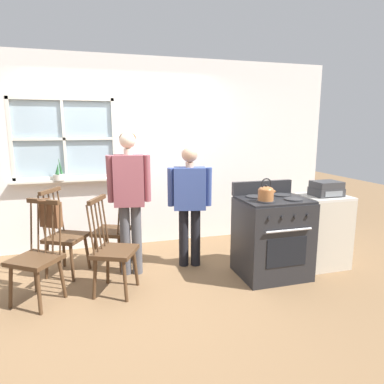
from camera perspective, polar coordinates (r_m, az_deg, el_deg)
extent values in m
plane|color=brown|center=(4.01, -8.76, -14.89)|extent=(16.00, 16.00, 0.00)
cube|color=white|center=(5.38, 5.41, 6.73)|extent=(3.31, 0.06, 2.70)
cube|color=white|center=(5.15, -19.74, -3.54)|extent=(1.36, 0.06, 1.02)
cube|color=white|center=(5.05, -21.18, 17.86)|extent=(1.36, 0.06, 0.58)
cube|color=silver|center=(4.97, -20.15, 1.77)|extent=(1.42, 0.10, 0.03)
cube|color=#9EB7C6|center=(5.01, -20.51, 8.30)|extent=(1.30, 0.01, 1.04)
cube|color=silver|center=(4.98, -20.54, 8.29)|extent=(0.04, 0.02, 1.10)
cube|color=silver|center=(4.98, -20.54, 8.29)|extent=(1.36, 0.02, 0.04)
cube|color=silver|center=(5.07, -28.03, 7.75)|extent=(0.04, 0.03, 1.10)
cube|color=silver|center=(4.98, -12.89, 8.70)|extent=(0.04, 0.03, 1.10)
cube|color=silver|center=(4.99, -20.95, 14.36)|extent=(1.36, 0.03, 0.04)
cube|color=silver|center=(5.03, -20.14, 2.27)|extent=(1.36, 0.03, 0.04)
cube|color=#4C331E|center=(3.73, -24.69, -10.24)|extent=(0.57, 0.57, 0.04)
cylinder|color=#4C331E|center=(3.83, -27.99, -13.79)|extent=(0.09, 0.06, 0.43)
cylinder|color=#4C331E|center=(3.61, -24.14, -15.01)|extent=(0.06, 0.09, 0.43)
cylinder|color=#4C331E|center=(4.04, -24.64, -12.26)|extent=(0.06, 0.09, 0.43)
cylinder|color=#4C331E|center=(3.82, -20.82, -13.27)|extent=(0.09, 0.06, 0.43)
cylinder|color=#4C331E|center=(3.89, -25.23, -5.31)|extent=(0.06, 0.07, 0.53)
cylinder|color=#4C331E|center=(3.83, -24.25, -5.48)|extent=(0.06, 0.07, 0.53)
cylinder|color=#4C331E|center=(3.77, -23.24, -5.65)|extent=(0.06, 0.07, 0.53)
cylinder|color=#4C331E|center=(3.71, -22.20, -5.82)|extent=(0.06, 0.07, 0.53)
cylinder|color=#4C331E|center=(3.65, -21.13, -6.00)|extent=(0.06, 0.07, 0.53)
cube|color=#4C331E|center=(3.70, -23.57, -1.46)|extent=(0.33, 0.25, 0.04)
cube|color=#4C331E|center=(4.31, -20.20, -7.12)|extent=(0.55, 0.56, 0.04)
cylinder|color=#4C331E|center=(4.17, -19.36, -11.12)|extent=(0.06, 0.09, 0.43)
cylinder|color=#4C331E|center=(4.44, -17.05, -9.61)|extent=(0.09, 0.06, 0.43)
cylinder|color=#4C331E|center=(4.34, -23.02, -10.51)|extent=(0.09, 0.06, 0.43)
cylinder|color=#4C331E|center=(4.60, -20.58, -9.12)|extent=(0.06, 0.09, 0.43)
cylinder|color=#4C331E|center=(4.19, -23.72, -4.09)|extent=(0.07, 0.05, 0.53)
cylinder|color=#4C331E|center=(4.26, -23.02, -3.80)|extent=(0.07, 0.05, 0.53)
cylinder|color=#4C331E|center=(4.33, -22.34, -3.52)|extent=(0.07, 0.05, 0.53)
cylinder|color=#4C331E|center=(4.40, -21.68, -3.24)|extent=(0.07, 0.05, 0.53)
cylinder|color=#4C331E|center=(4.47, -21.05, -2.98)|extent=(0.07, 0.05, 0.53)
cube|color=#4C331E|center=(4.27, -22.61, 0.15)|extent=(0.22, 0.35, 0.04)
cube|color=#4C331E|center=(3.70, -12.71, -9.66)|extent=(0.54, 0.55, 0.04)
cylinder|color=#4C331E|center=(3.59, -11.09, -14.34)|extent=(0.06, 0.09, 0.43)
cylinder|color=#4C331E|center=(3.88, -9.39, -12.28)|extent=(0.09, 0.06, 0.43)
cylinder|color=#4C331E|center=(3.71, -15.90, -13.75)|extent=(0.09, 0.06, 0.43)
cylinder|color=#4C331E|center=(3.99, -13.86, -11.82)|extent=(0.06, 0.09, 0.43)
cylinder|color=#4C331E|center=(3.52, -16.54, -6.31)|extent=(0.07, 0.05, 0.53)
cylinder|color=#4C331E|center=(3.60, -15.93, -5.91)|extent=(0.07, 0.05, 0.53)
cylinder|color=#4C331E|center=(3.68, -15.36, -5.52)|extent=(0.07, 0.05, 0.53)
cylinder|color=#4C331E|center=(3.76, -14.81, -5.15)|extent=(0.07, 0.05, 0.53)
cylinder|color=#4C331E|center=(3.84, -14.28, -4.79)|extent=(0.07, 0.05, 0.53)
cube|color=#4C331E|center=(3.61, -15.58, -1.23)|extent=(0.20, 0.36, 0.04)
cube|color=#4C331E|center=(4.40, -13.23, -6.37)|extent=(0.54, 0.55, 0.04)
cylinder|color=#4C331E|center=(4.68, -14.18, -8.41)|extent=(0.06, 0.09, 0.43)
cylinder|color=#4C331E|center=(4.39, -15.89, -9.82)|extent=(0.09, 0.06, 0.43)
cylinder|color=#4C331E|center=(4.57, -10.43, -8.72)|extent=(0.09, 0.06, 0.43)
cylinder|color=#4C331E|center=(4.27, -11.90, -10.20)|extent=(0.06, 0.09, 0.43)
cylinder|color=#4C331E|center=(4.43, -10.48, -2.55)|extent=(0.07, 0.05, 0.53)
cylinder|color=#4C331E|center=(4.35, -10.86, -2.82)|extent=(0.07, 0.05, 0.53)
cylinder|color=#4C331E|center=(4.27, -11.25, -3.10)|extent=(0.07, 0.05, 0.53)
cylinder|color=#4C331E|center=(4.19, -11.66, -3.39)|extent=(0.07, 0.05, 0.53)
cylinder|color=#4C331E|center=(4.10, -12.09, -3.69)|extent=(0.07, 0.05, 0.53)
cube|color=#4C331E|center=(4.21, -11.40, 0.63)|extent=(0.19, 0.36, 0.04)
cylinder|color=#4C4C51|center=(4.14, -11.03, -7.88)|extent=(0.12, 0.12, 0.83)
cylinder|color=#4C4C51|center=(4.13, -9.20, -7.85)|extent=(0.12, 0.12, 0.83)
cube|color=#934C56|center=(3.97, -10.46, 1.90)|extent=(0.37, 0.26, 0.59)
cylinder|color=#934C56|center=(3.96, -13.49, 2.11)|extent=(0.09, 0.12, 0.54)
cylinder|color=#934C56|center=(3.94, -7.46, 2.26)|extent=(0.09, 0.12, 0.54)
cylinder|color=beige|center=(3.93, -10.62, 6.63)|extent=(0.10, 0.10, 0.07)
sphere|color=beige|center=(3.92, -10.69, 8.49)|extent=(0.18, 0.18, 0.18)
ellipsoid|color=brown|center=(3.94, -10.68, 8.74)|extent=(0.19, 0.19, 0.15)
cylinder|color=black|center=(4.32, -1.39, -7.57)|extent=(0.12, 0.12, 0.73)
cylinder|color=black|center=(4.33, 0.60, -7.54)|extent=(0.12, 0.12, 0.73)
cube|color=#384C8E|center=(4.17, -0.41, 0.61)|extent=(0.42, 0.29, 0.51)
cylinder|color=#384C8E|center=(4.14, -3.59, 0.81)|extent=(0.10, 0.12, 0.48)
cylinder|color=#384C8E|center=(4.16, 2.78, 0.87)|extent=(0.10, 0.12, 0.48)
cylinder|color=tan|center=(4.13, -0.41, 4.56)|extent=(0.10, 0.10, 0.06)
sphere|color=tan|center=(4.11, -0.41, 6.32)|extent=(0.19, 0.19, 0.19)
ellipsoid|color=silver|center=(4.13, -0.42, 6.58)|extent=(0.20, 0.20, 0.16)
cube|color=#232326|center=(4.13, 13.19, -7.52)|extent=(0.77, 0.64, 0.90)
cube|color=black|center=(4.01, 13.47, -1.24)|extent=(0.76, 0.61, 0.02)
cylinder|color=#2D2D30|center=(3.81, 12.16, -1.52)|extent=(0.20, 0.20, 0.02)
cylinder|color=#2D2D30|center=(3.99, 16.56, -1.19)|extent=(0.20, 0.20, 0.02)
cylinder|color=#2D2D30|center=(4.04, 10.44, -0.78)|extent=(0.20, 0.20, 0.02)
cylinder|color=#2D2D30|center=(4.20, 14.68, -0.50)|extent=(0.20, 0.20, 0.02)
cube|color=#232326|center=(4.24, 11.60, 0.76)|extent=(0.77, 0.06, 0.16)
cube|color=black|center=(3.88, 15.52, -9.66)|extent=(0.48, 0.01, 0.32)
cylinder|color=silver|center=(3.79, 15.88, -6.18)|extent=(0.54, 0.02, 0.02)
cylinder|color=#232326|center=(3.65, 12.79, -4.35)|extent=(0.04, 0.02, 0.04)
cylinder|color=#232326|center=(3.72, 14.87, -4.13)|extent=(0.04, 0.02, 0.04)
cylinder|color=#232326|center=(3.80, 16.87, -3.92)|extent=(0.04, 0.02, 0.04)
cylinder|color=#232326|center=(3.89, 18.79, -3.72)|extent=(0.04, 0.02, 0.04)
cylinder|color=#A86638|center=(3.80, 12.20, -0.50)|extent=(0.17, 0.17, 0.12)
ellipsoid|color=#A86638|center=(3.79, 12.23, 0.39)|extent=(0.16, 0.16, 0.07)
sphere|color=black|center=(3.78, 12.26, 1.06)|extent=(0.03, 0.03, 0.03)
cylinder|color=#A86638|center=(3.84, 13.27, -0.17)|extent=(0.08, 0.03, 0.07)
torus|color=black|center=(3.78, 12.27, 1.36)|extent=(0.12, 0.01, 0.12)
cylinder|color=beige|center=(4.96, -21.28, 2.31)|extent=(0.15, 0.15, 0.08)
cylinder|color=#33261C|center=(4.96, -21.30, 2.66)|extent=(0.13, 0.13, 0.01)
cone|color=#286033|center=(4.95, -21.16, 4.11)|extent=(0.07, 0.05, 0.24)
cone|color=#286033|center=(4.97, -21.56, 3.54)|extent=(0.06, 0.05, 0.14)
cone|color=#286033|center=(4.93, -21.43, 3.65)|extent=(0.04, 0.08, 0.17)
cube|color=brown|center=(3.80, -22.49, -3.47)|extent=(0.23, 0.20, 0.26)
torus|color=brown|center=(3.71, -23.48, -1.20)|extent=(0.17, 0.17, 0.01)
cube|color=beige|center=(4.61, 20.85, -6.23)|extent=(0.55, 0.50, 0.87)
cube|color=beige|center=(4.50, 21.24, -0.73)|extent=(0.55, 0.50, 0.03)
cube|color=#38383A|center=(4.47, 21.45, 0.03)|extent=(0.34, 0.28, 0.10)
cube|color=#38383A|center=(4.46, 21.53, 1.17)|extent=(0.32, 0.27, 0.08)
cube|color=gray|center=(4.36, 22.58, -0.30)|extent=(0.24, 0.01, 0.06)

